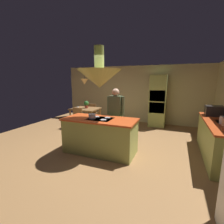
# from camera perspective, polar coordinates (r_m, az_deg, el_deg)

# --- Properties ---
(ground) EXTENTS (8.16, 8.16, 0.00)m
(ground) POSITION_cam_1_polar(r_m,az_deg,el_deg) (4.73, -2.99, -12.76)
(ground) COLOR #9E7042
(wall_back) EXTENTS (6.80, 0.10, 2.55)m
(wall_back) POSITION_cam_1_polar(r_m,az_deg,el_deg) (7.63, 7.85, 6.15)
(wall_back) COLOR beige
(wall_back) RESTS_ON ground
(kitchen_island) EXTENTS (1.92, 0.89, 0.94)m
(kitchen_island) POSITION_cam_1_polar(r_m,az_deg,el_deg) (4.39, -4.15, -8.16)
(kitchen_island) COLOR #A8B259
(kitchen_island) RESTS_ON ground
(counter_run_right) EXTENTS (0.73, 2.42, 0.92)m
(counter_run_right) POSITION_cam_1_polar(r_m,az_deg,el_deg) (4.86, 33.02, -8.01)
(counter_run_right) COLOR #A8B259
(counter_run_right) RESTS_ON ground
(oven_tower) EXTENTS (0.66, 0.62, 2.13)m
(oven_tower) POSITION_cam_1_polar(r_m,az_deg,el_deg) (7.06, 15.70, 3.74)
(oven_tower) COLOR #A8B259
(oven_tower) RESTS_ON ground
(dining_table) EXTENTS (1.10, 0.91, 0.76)m
(dining_table) POSITION_cam_1_polar(r_m,az_deg,el_deg) (6.93, -9.28, 0.50)
(dining_table) COLOR olive
(dining_table) RESTS_ON ground
(person_at_island) EXTENTS (0.53, 0.22, 1.67)m
(person_at_island) POSITION_cam_1_polar(r_m,az_deg,el_deg) (4.84, 1.28, -0.26)
(person_at_island) COLOR tan
(person_at_island) RESTS_ON ground
(range_hood) EXTENTS (1.10, 1.10, 1.00)m
(range_hood) POSITION_cam_1_polar(r_m,az_deg,el_deg) (4.15, -4.44, 11.95)
(range_hood) COLOR #A8B259
(pendant_light_over_table) EXTENTS (0.32, 0.32, 0.82)m
(pendant_light_over_table) POSITION_cam_1_polar(r_m,az_deg,el_deg) (6.81, -9.60, 10.47)
(pendant_light_over_table) COLOR #E0B266
(chair_facing_island) EXTENTS (0.40, 0.40, 0.87)m
(chair_facing_island) POSITION_cam_1_polar(r_m,az_deg,el_deg) (6.40, -12.35, -1.92)
(chair_facing_island) COLOR olive
(chair_facing_island) RESTS_ON ground
(chair_by_back_wall) EXTENTS (0.40, 0.40, 0.87)m
(chair_by_back_wall) POSITION_cam_1_polar(r_m,az_deg,el_deg) (7.53, -6.61, 0.19)
(chair_by_back_wall) COLOR olive
(chair_by_back_wall) RESTS_ON ground
(potted_plant_on_table) EXTENTS (0.20, 0.20, 0.30)m
(potted_plant_on_table) POSITION_cam_1_polar(r_m,az_deg,el_deg) (6.94, -8.94, 2.76)
(potted_plant_on_table) COLOR #99382D
(potted_plant_on_table) RESTS_ON dining_table
(cup_on_table) EXTENTS (0.07, 0.07, 0.09)m
(cup_on_table) POSITION_cam_1_polar(r_m,az_deg,el_deg) (6.82, -11.80, 1.48)
(cup_on_table) COLOR white
(cup_on_table) RESTS_ON dining_table
(canister_tea) EXTENTS (0.14, 0.14, 0.18)m
(canister_tea) POSITION_cam_1_polar(r_m,az_deg,el_deg) (4.50, 34.26, -2.37)
(canister_tea) COLOR silver
(canister_tea) RESTS_ON counter_run_right
(microwave_on_counter) EXTENTS (0.46, 0.36, 0.28)m
(microwave_on_counter) POSITION_cam_1_polar(r_m,az_deg,el_deg) (5.41, 32.23, 0.34)
(microwave_on_counter) COLOR #232326
(microwave_on_counter) RESTS_ON counter_run_right
(cooking_pot_on_cooktop) EXTENTS (0.18, 0.18, 0.12)m
(cooking_pot_on_cooktop) POSITION_cam_1_polar(r_m,az_deg,el_deg) (4.21, -6.99, -1.45)
(cooking_pot_on_cooktop) COLOR #B2B2B7
(cooking_pot_on_cooktop) RESTS_ON kitchen_island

